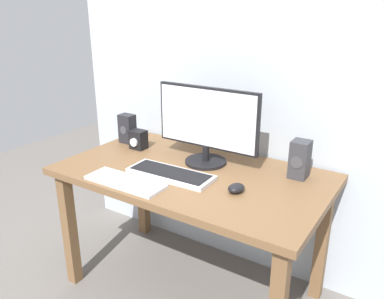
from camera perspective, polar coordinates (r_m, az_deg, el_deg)
name	(u,v)px	position (r m, az deg, el deg)	size (l,w,h in m)	color
ground_plane	(192,287)	(2.42, 0.02, -19.45)	(6.00, 6.00, 0.00)	slate
wall_back	(236,15)	(2.24, 6.45, 18.99)	(2.23, 0.04, 3.00)	#B2BCC6
desk	(192,188)	(2.07, 0.02, -5.62)	(1.38, 0.79, 0.74)	brown
monitor	(207,124)	(2.07, 2.13, 3.76)	(0.59, 0.22, 0.42)	black
keyboard_primary	(170,174)	(1.97, -3.17, -3.59)	(0.45, 0.18, 0.03)	silver
keyboard_secondary	(125,182)	(1.92, -9.73, -4.64)	(0.41, 0.15, 0.02)	silver
mouse	(236,188)	(1.81, 6.48, -5.63)	(0.07, 0.09, 0.04)	black
speaker_right	(300,159)	(1.99, 15.47, -1.39)	(0.09, 0.10, 0.19)	#333338
speaker_left	(127,129)	(2.46, -9.43, 3.03)	(0.09, 0.07, 0.18)	#232328
audio_controller	(138,140)	(2.35, -7.86, 1.43)	(0.09, 0.09, 0.11)	black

